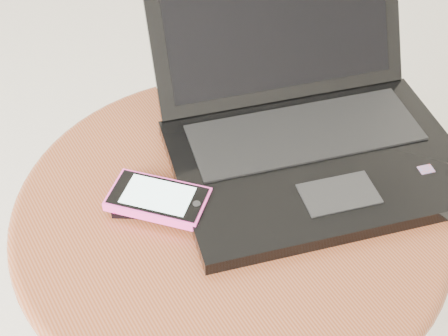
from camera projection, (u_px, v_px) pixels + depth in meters
table at (230, 251)px, 0.93m from camera, size 0.57×0.57×0.45m
laptop at (306, 120)px, 0.92m from camera, size 0.46×0.46×0.23m
phone_black at (156, 201)px, 0.86m from camera, size 0.12×0.10×0.01m
phone_pink at (158, 199)px, 0.84m from camera, size 0.13×0.14×0.02m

